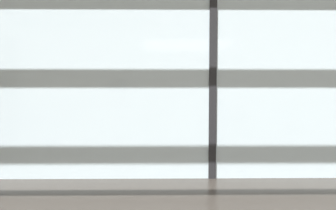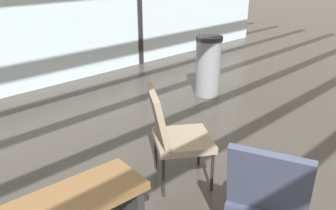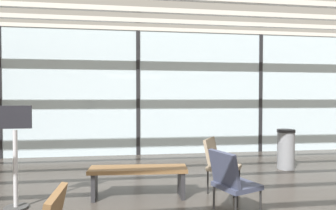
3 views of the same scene
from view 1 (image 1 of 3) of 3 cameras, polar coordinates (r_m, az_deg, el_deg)
glass_curtain_wall at (r=4.32m, az=8.16°, el=8.87°), size 14.00×0.08×3.36m
window_mullion_1 at (r=4.32m, az=8.16°, el=8.87°), size 0.10×0.12×3.36m
parked_airplane at (r=10.93m, az=9.48°, el=8.53°), size 14.51×4.55×4.55m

